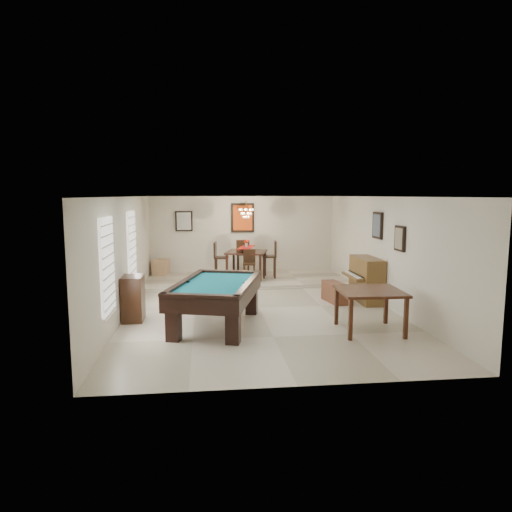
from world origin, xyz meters
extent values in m
cube|color=beige|center=(0.00, 0.00, -0.01)|extent=(6.00, 9.00, 0.02)
cube|color=silver|center=(0.00, 4.50, 1.30)|extent=(6.00, 0.04, 2.60)
cube|color=silver|center=(0.00, -4.50, 1.30)|extent=(6.00, 0.04, 2.60)
cube|color=silver|center=(-3.00, 0.00, 1.30)|extent=(0.04, 9.00, 2.60)
cube|color=silver|center=(3.00, 0.00, 1.30)|extent=(0.04, 9.00, 2.60)
cube|color=white|center=(0.00, 0.00, 2.60)|extent=(6.00, 9.00, 0.04)
cube|color=beige|center=(0.00, 3.25, 0.06)|extent=(6.00, 2.50, 0.12)
cube|color=white|center=(-2.97, -2.20, 1.40)|extent=(0.06, 1.00, 1.70)
cube|color=white|center=(-2.97, 0.60, 1.40)|extent=(0.06, 1.00, 1.70)
cube|color=brown|center=(1.94, 0.35, 0.24)|extent=(0.48, 0.92, 0.49)
cube|color=black|center=(-2.77, -0.79, 0.48)|extent=(0.42, 0.64, 0.95)
cube|color=tan|center=(-2.64, 4.11, 0.37)|extent=(0.54, 0.62, 0.49)
cube|color=#D84C14|center=(0.00, 4.46, 1.90)|extent=(0.75, 0.06, 0.95)
cube|color=white|center=(-1.90, 4.46, 1.80)|extent=(0.55, 0.06, 0.65)
cube|color=slate|center=(2.96, 0.30, 1.90)|extent=(0.06, 0.55, 0.65)
cube|color=gray|center=(2.96, -1.00, 1.70)|extent=(0.06, 0.45, 0.55)
camera|label=1|loc=(-1.26, -10.42, 2.64)|focal=32.00mm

